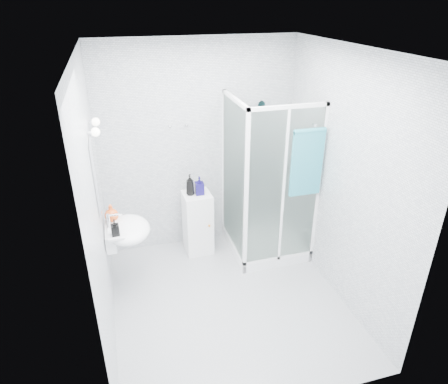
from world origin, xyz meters
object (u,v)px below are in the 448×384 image
object	(u,v)px
soap_dispenser_orange	(111,213)
soap_dispenser_black	(115,228)
hand_towel	(307,161)
shampoo_bottle_a	(190,185)
shampoo_bottle_b	(199,186)
storage_cabinet	(198,223)
wall_basin	(125,230)
shower_enclosure	(263,222)

from	to	relation	value
soap_dispenser_orange	soap_dispenser_black	xyz separation A→B (m)	(0.03, -0.30, -0.01)
hand_towel	shampoo_bottle_a	size ratio (longest dim) A/B	2.89
shampoo_bottle_b	storage_cabinet	bearing A→B (deg)	166.70
hand_towel	soap_dispenser_black	distance (m)	2.11
shampoo_bottle_a	wall_basin	bearing A→B (deg)	-143.52
shampoo_bottle_b	soap_dispenser_orange	xyz separation A→B (m)	(-1.04, -0.45, 0.03)
storage_cabinet	soap_dispenser_black	size ratio (longest dim) A/B	4.76
soap_dispenser_black	storage_cabinet	bearing A→B (deg)	37.86
shampoo_bottle_a	shower_enclosure	bearing A→B (deg)	-18.43
shampoo_bottle_a	soap_dispenser_black	bearing A→B (deg)	-139.55
wall_basin	hand_towel	distance (m)	2.06
wall_basin	shampoo_bottle_b	xyz separation A→B (m)	(0.92, 0.58, 0.13)
wall_basin	soap_dispenser_orange	world-z (taller)	soap_dispenser_orange
wall_basin	shampoo_bottle_a	bearing A→B (deg)	36.48
shower_enclosure	hand_towel	distance (m)	1.07
storage_cabinet	shampoo_bottle_a	bearing A→B (deg)	172.44
wall_basin	soap_dispenser_orange	bearing A→B (deg)	133.19
shower_enclosure	storage_cabinet	size ratio (longest dim) A/B	2.46
wall_basin	shampoo_bottle_a	xyz separation A→B (m)	(0.81, 0.60, 0.15)
hand_towel	soap_dispenser_black	xyz separation A→B (m)	(-2.06, -0.09, -0.44)
shower_enclosure	soap_dispenser_black	world-z (taller)	shower_enclosure
storage_cabinet	soap_dispenser_orange	size ratio (longest dim) A/B	4.40
shampoo_bottle_b	shampoo_bottle_a	bearing A→B (deg)	172.02
wall_basin	soap_dispenser_black	bearing A→B (deg)	-118.77
soap_dispenser_orange	storage_cabinet	bearing A→B (deg)	24.61
shampoo_bottle_b	soap_dispenser_black	bearing A→B (deg)	-143.35
hand_towel	shampoo_bottle_a	xyz separation A→B (m)	(-1.16, 0.68, -0.44)
shampoo_bottle_b	hand_towel	bearing A→B (deg)	-32.50
soap_dispenser_orange	shampoo_bottle_b	bearing A→B (deg)	23.54
soap_dispenser_black	wall_basin	bearing A→B (deg)	61.23
shower_enclosure	shampoo_bottle_a	world-z (taller)	shower_enclosure
wall_basin	shower_enclosure	bearing A→B (deg)	10.81
soap_dispenser_orange	soap_dispenser_black	bearing A→B (deg)	-84.93
hand_towel	shower_enclosure	bearing A→B (deg)	127.91
shampoo_bottle_a	shampoo_bottle_b	distance (m)	0.11
shower_enclosure	soap_dispenser_orange	size ratio (longest dim) A/B	10.84
shower_enclosure	soap_dispenser_black	xyz separation A→B (m)	(-1.75, -0.49, 0.50)
storage_cabinet	hand_towel	xyz separation A→B (m)	(1.08, -0.68, 0.98)
storage_cabinet	soap_dispenser_orange	world-z (taller)	soap_dispenser_orange
hand_towel	soap_dispenser_black	bearing A→B (deg)	-177.58
soap_dispenser_orange	wall_basin	bearing A→B (deg)	-46.81
hand_towel	shampoo_bottle_a	distance (m)	1.42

